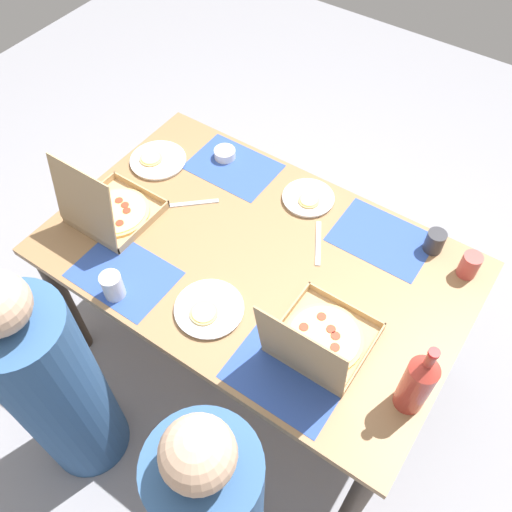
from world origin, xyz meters
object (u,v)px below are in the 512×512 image
(cup_red, at_px, (470,265))
(cup_dark, at_px, (113,286))
(plate_middle, at_px, (209,309))
(pizza_box_edge_far, at_px, (319,341))
(plate_near_left, at_px, (308,198))
(soda_bottle, at_px, (417,383))
(diner_left_seat, at_px, (212,508))
(cup_clear_right, at_px, (435,241))
(pizza_box_corner_left, at_px, (110,210))
(plate_far_left, at_px, (157,160))
(diner_right_seat, at_px, (56,388))
(condiment_bowl, at_px, (225,154))

(cup_red, bearing_deg, cup_dark, 38.50)
(plate_middle, bearing_deg, pizza_box_edge_far, -166.94)
(plate_near_left, height_order, cup_red, cup_red)
(soda_bottle, distance_m, cup_red, 0.57)
(plate_near_left, relative_size, diner_left_seat, 0.18)
(cup_clear_right, bearing_deg, diner_left_seat, 81.25)
(pizza_box_edge_far, xyz_separation_m, cup_dark, (0.69, 0.22, 0.00))
(cup_dark, bearing_deg, plate_middle, -157.34)
(soda_bottle, relative_size, cup_clear_right, 3.69)
(plate_near_left, relative_size, cup_clear_right, 2.37)
(pizza_box_corner_left, relative_size, cup_red, 3.31)
(plate_near_left, bearing_deg, cup_red, -179.00)
(pizza_box_edge_far, distance_m, plate_far_left, 1.07)
(cup_clear_right, bearing_deg, plate_far_left, 10.76)
(pizza_box_edge_far, bearing_deg, diner_right_seat, 37.12)
(condiment_bowl, bearing_deg, pizza_box_corner_left, 73.73)
(pizza_box_edge_far, height_order, cup_dark, pizza_box_edge_far)
(pizza_box_edge_far, relative_size, diner_right_seat, 0.29)
(diner_left_seat, relative_size, diner_right_seat, 0.97)
(pizza_box_edge_far, distance_m, condiment_bowl, 0.97)
(plate_far_left, relative_size, condiment_bowl, 2.62)
(diner_right_seat, bearing_deg, pizza_box_corner_left, -69.50)
(plate_far_left, distance_m, diner_right_seat, 0.99)
(diner_left_seat, bearing_deg, cup_clear_right, -98.75)
(cup_clear_right, xyz_separation_m, diner_right_seat, (0.87, 1.14, -0.26))
(diner_left_seat, bearing_deg, plate_middle, -53.10)
(cup_dark, bearing_deg, plate_far_left, -61.97)
(soda_bottle, distance_m, cup_dark, 1.03)
(pizza_box_edge_far, height_order, cup_clear_right, pizza_box_edge_far)
(plate_middle, bearing_deg, plate_near_left, -91.26)
(cup_dark, xyz_separation_m, condiment_bowl, (0.10, -0.78, -0.03))
(pizza_box_corner_left, bearing_deg, plate_middle, 167.85)
(plate_middle, distance_m, cup_dark, 0.34)
(cup_dark, height_order, condiment_bowl, cup_dark)
(plate_middle, xyz_separation_m, plate_far_left, (0.63, -0.46, 0.00))
(pizza_box_corner_left, xyz_separation_m, diner_right_seat, (-0.22, 0.58, -0.27))
(plate_middle, xyz_separation_m, diner_left_seat, (-0.35, 0.46, -0.25))
(plate_far_left, height_order, plate_near_left, same)
(plate_middle, distance_m, diner_left_seat, 0.63)
(plate_near_left, bearing_deg, condiment_bowl, -1.83)
(pizza_box_corner_left, xyz_separation_m, cup_red, (-1.23, -0.53, -0.00))
(pizza_box_corner_left, relative_size, soda_bottle, 1.00)
(plate_middle, height_order, diner_right_seat, diner_right_seat)
(pizza_box_corner_left, height_order, plate_middle, pizza_box_corner_left)
(pizza_box_corner_left, height_order, diner_left_seat, diner_left_seat)
(plate_far_left, height_order, cup_red, cup_red)
(plate_near_left, distance_m, diner_right_seat, 1.17)
(pizza_box_edge_far, height_order, plate_far_left, pizza_box_edge_far)
(pizza_box_edge_far, bearing_deg, cup_dark, 17.50)
(plate_far_left, relative_size, cup_red, 2.41)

